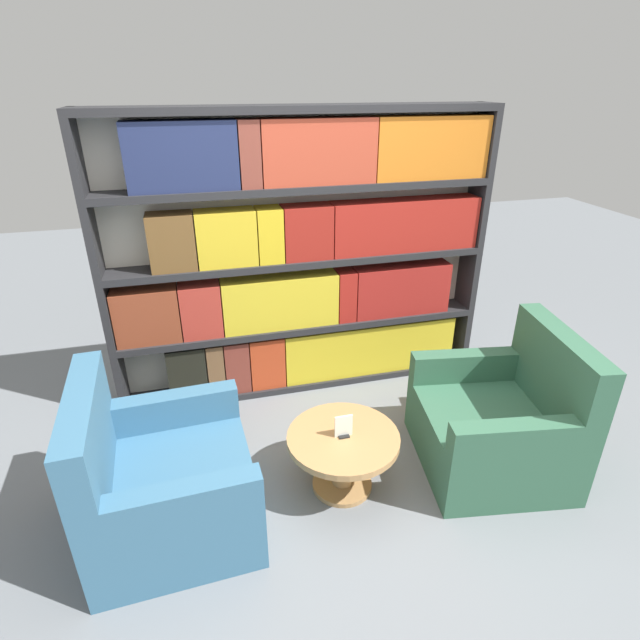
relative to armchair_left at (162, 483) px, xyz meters
name	(u,v)px	position (x,y,z in m)	size (l,w,h in m)	color
ground_plane	(363,520)	(1.06, -0.26, -0.30)	(14.00, 14.00, 0.00)	slate
bookshelf	(307,260)	(1.11, 1.25, 0.74)	(2.82, 0.30, 2.10)	silver
armchair_left	(162,483)	(0.00, 0.00, 0.00)	(0.89, 0.93, 0.91)	#386684
armchair_right	(499,423)	(2.04, -0.01, 0.00)	(0.98, 1.02, 0.91)	#336047
coffee_table	(343,450)	(1.02, 0.03, -0.02)	(0.66, 0.66, 0.38)	#AD7F4C
table_sign	(343,428)	(1.02, 0.03, 0.15)	(0.11, 0.06, 0.14)	black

